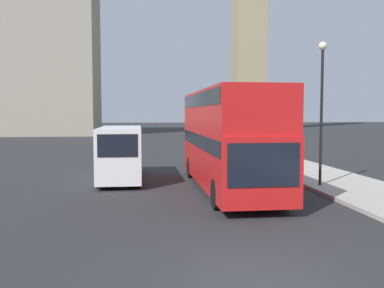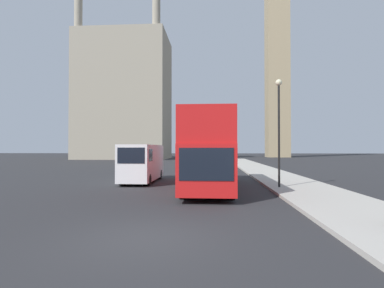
{
  "view_description": "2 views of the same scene",
  "coord_description": "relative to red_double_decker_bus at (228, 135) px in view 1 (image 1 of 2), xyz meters",
  "views": [
    {
      "loc": [
        -2.28,
        -8.0,
        3.27
      ],
      "look_at": [
        0.21,
        11.76,
        1.86
      ],
      "focal_mm": 40.0,
      "sensor_mm": 36.0,
      "label": 1
    },
    {
      "loc": [
        1.76,
        -7.77,
        2.34
      ],
      "look_at": [
        -0.05,
        19.25,
        2.78
      ],
      "focal_mm": 28.0,
      "sensor_mm": 36.0,
      "label": 2
    }
  ],
  "objects": [
    {
      "name": "red_double_decker_bus",
      "position": [
        0.0,
        0.0,
        0.0
      ],
      "size": [
        2.62,
        10.61,
        4.23
      ],
      "color": "red",
      "rests_on": "ground_plane"
    },
    {
      "name": "building_block_distant",
      "position": [
        -20.39,
        51.81,
        12.18
      ],
      "size": [
        20.38,
        14.49,
        35.29
      ],
      "color": "#9E937F",
      "rests_on": "ground_plane"
    },
    {
      "name": "white_van",
      "position": [
        -4.66,
        3.07,
        -0.96
      ],
      "size": [
        2.01,
        6.07,
        2.61
      ],
      "color": "white",
      "rests_on": "ground_plane"
    },
    {
      "name": "street_lamp",
      "position": [
        4.09,
        -0.2,
        1.81
      ],
      "size": [
        0.36,
        0.36,
        6.2
      ],
      "color": "black",
      "rests_on": "sidewalk_strip"
    },
    {
      "name": "ground_plane",
      "position": [
        -1.52,
        -9.91,
        -2.36
      ],
      "size": [
        300.0,
        300.0,
        0.0
      ],
      "primitive_type": "plane",
      "color": "#28282B"
    }
  ]
}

